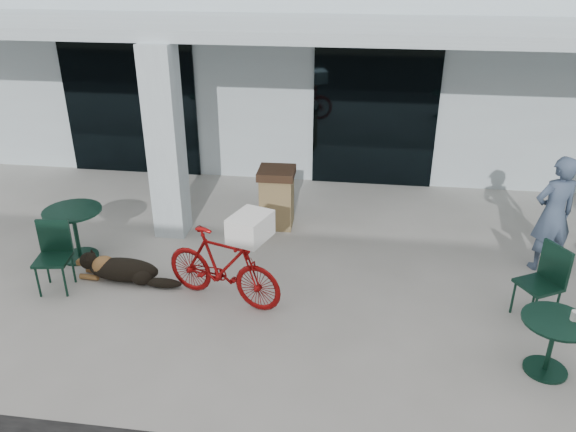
# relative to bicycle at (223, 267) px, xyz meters

# --- Properties ---
(ground) EXTENTS (80.00, 80.00, 0.00)m
(ground) POSITION_rel_bicycle_xyz_m (0.15, -0.40, -0.52)
(ground) COLOR #ADA9A3
(ground) RESTS_ON ground
(building) EXTENTS (22.00, 7.00, 4.50)m
(building) POSITION_rel_bicycle_xyz_m (0.15, 8.10, 1.73)
(building) COLOR silver
(building) RESTS_ON ground
(storefront_glass_left) EXTENTS (2.80, 0.06, 2.70)m
(storefront_glass_left) POSITION_rel_bicycle_xyz_m (-3.05, 4.58, 0.83)
(storefront_glass_left) COLOR black
(storefront_glass_left) RESTS_ON ground
(storefront_glass_right) EXTENTS (2.40, 0.06, 2.70)m
(storefront_glass_right) POSITION_rel_bicycle_xyz_m (1.95, 4.58, 0.83)
(storefront_glass_right) COLOR black
(storefront_glass_right) RESTS_ON ground
(column) EXTENTS (0.50, 0.50, 3.12)m
(column) POSITION_rel_bicycle_xyz_m (-1.35, 1.90, 1.04)
(column) COLOR silver
(column) RESTS_ON ground
(overhang) EXTENTS (22.00, 2.80, 0.18)m
(overhang) POSITION_rel_bicycle_xyz_m (0.15, 3.20, 2.69)
(overhang) COLOR silver
(overhang) RESTS_ON column
(bicycle) EXTENTS (1.81, 1.02, 1.05)m
(bicycle) POSITION_rel_bicycle_xyz_m (0.00, 0.00, 0.00)
(bicycle) COLOR maroon
(bicycle) RESTS_ON ground
(laundry_basket) EXTENTS (0.57, 0.66, 0.33)m
(laundry_basket) POSITION_rel_bicycle_xyz_m (0.43, -0.14, 0.69)
(laundry_basket) COLOR white
(laundry_basket) RESTS_ON bicycle
(dog) EXTENTS (1.22, 0.46, 0.40)m
(dog) POSITION_rel_bicycle_xyz_m (-1.55, 0.28, -0.32)
(dog) COLOR black
(dog) RESTS_ON ground
(cup_near_dog) EXTENTS (0.11, 0.11, 0.11)m
(cup_near_dog) POSITION_rel_bicycle_xyz_m (-1.83, 0.38, -0.47)
(cup_near_dog) COLOR white
(cup_near_dog) RESTS_ON ground
(cafe_table_near) EXTENTS (1.05, 1.05, 0.82)m
(cafe_table_near) POSITION_rel_bicycle_xyz_m (-2.52, 0.84, -0.12)
(cafe_table_near) COLOR #123528
(cafe_table_near) RESTS_ON ground
(cafe_chair_near) EXTENTS (0.53, 0.56, 1.00)m
(cafe_chair_near) POSITION_rel_bicycle_xyz_m (-2.39, -0.07, -0.03)
(cafe_chair_near) COLOR #123528
(cafe_chair_near) RESTS_ON ground
(cafe_table_far) EXTENTS (0.99, 0.99, 0.70)m
(cafe_table_far) POSITION_rel_bicycle_xyz_m (3.97, -0.90, -0.18)
(cafe_table_far) COLOR #123528
(cafe_table_far) RESTS_ON ground
(cafe_chair_far_b) EXTENTS (0.66, 0.65, 1.02)m
(cafe_chair_far_b) POSITION_rel_bicycle_xyz_m (4.08, 0.16, -0.02)
(cafe_chair_far_b) COLOR #123528
(cafe_chair_far_b) RESTS_ON ground
(person) EXTENTS (0.75, 0.60, 1.78)m
(person) POSITION_rel_bicycle_xyz_m (4.56, 1.51, 0.36)
(person) COLOR #3A4961
(person) RESTS_ON ground
(cup_on_table) EXTENTS (0.11, 0.11, 0.11)m
(cup_on_table) POSITION_rel_bicycle_xyz_m (4.15, -0.87, 0.23)
(cup_on_table) COLOR white
(cup_on_table) RESTS_ON cafe_table_far
(trash_receptacle) EXTENTS (0.63, 0.63, 1.04)m
(trash_receptacle) POSITION_rel_bicycle_xyz_m (0.35, 2.40, -0.01)
(trash_receptacle) COLOR brown
(trash_receptacle) RESTS_ON ground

